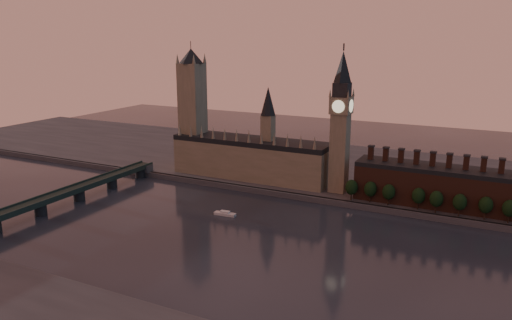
% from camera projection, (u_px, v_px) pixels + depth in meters
% --- Properties ---
extents(ground, '(900.00, 900.00, 0.00)m').
position_uv_depth(ground, '(261.00, 249.00, 280.03)').
color(ground, black).
rests_on(ground, ground).
extents(north_bank, '(900.00, 182.00, 4.00)m').
position_uv_depth(north_bank, '(350.00, 171.00, 433.99)').
color(north_bank, '#494A4F').
rests_on(north_bank, ground).
extents(palace_of_westminster, '(130.00, 30.30, 74.00)m').
position_uv_depth(palace_of_westminster, '(252.00, 156.00, 402.41)').
color(palace_of_westminster, gray).
rests_on(palace_of_westminster, north_bank).
extents(victoria_tower, '(24.00, 24.00, 108.00)m').
position_uv_depth(victoria_tower, '(193.00, 106.00, 417.50)').
color(victoria_tower, gray).
rests_on(victoria_tower, north_bank).
extents(big_ben, '(15.00, 15.00, 107.00)m').
position_uv_depth(big_ben, '(341.00, 121.00, 357.29)').
color(big_ben, gray).
rests_on(big_ben, north_bank).
extents(chimney_block, '(110.00, 25.00, 37.00)m').
position_uv_depth(chimney_block, '(439.00, 186.00, 336.40)').
color(chimney_block, '#4C281D').
rests_on(chimney_block, north_bank).
extents(embankment_tree_0, '(8.60, 8.60, 14.88)m').
position_uv_depth(embankment_tree_0, '(351.00, 187.00, 347.42)').
color(embankment_tree_0, black).
rests_on(embankment_tree_0, north_bank).
extents(embankment_tree_1, '(8.60, 8.60, 14.88)m').
position_uv_depth(embankment_tree_1, '(370.00, 189.00, 343.29)').
color(embankment_tree_1, black).
rests_on(embankment_tree_1, north_bank).
extents(embankment_tree_2, '(8.60, 8.60, 14.88)m').
position_uv_depth(embankment_tree_2, '(389.00, 192.00, 337.04)').
color(embankment_tree_2, black).
rests_on(embankment_tree_2, north_bank).
extents(embankment_tree_3, '(8.60, 8.60, 14.88)m').
position_uv_depth(embankment_tree_3, '(418.00, 196.00, 329.01)').
color(embankment_tree_3, black).
rests_on(embankment_tree_3, north_bank).
extents(embankment_tree_4, '(8.60, 8.60, 14.88)m').
position_uv_depth(embankment_tree_4, '(436.00, 199.00, 322.72)').
color(embankment_tree_4, black).
rests_on(embankment_tree_4, north_bank).
extents(embankment_tree_5, '(8.60, 8.60, 14.88)m').
position_uv_depth(embankment_tree_5, '(460.00, 202.00, 316.61)').
color(embankment_tree_5, black).
rests_on(embankment_tree_5, north_bank).
extents(embankment_tree_6, '(8.60, 8.60, 14.88)m').
position_uv_depth(embankment_tree_6, '(486.00, 205.00, 311.11)').
color(embankment_tree_6, black).
rests_on(embankment_tree_6, north_bank).
extents(embankment_tree_7, '(8.60, 8.60, 14.88)m').
position_uv_depth(embankment_tree_7, '(510.00, 208.00, 305.09)').
color(embankment_tree_7, black).
rests_on(embankment_tree_7, north_bank).
extents(westminster_bridge, '(14.00, 200.00, 11.55)m').
position_uv_depth(westminster_bridge, '(57.00, 198.00, 343.15)').
color(westminster_bridge, '#1D2D26').
rests_on(westminster_bridge, ground).
extents(river_boat, '(15.11, 5.21, 2.97)m').
position_uv_depth(river_boat, '(225.00, 214.00, 331.74)').
color(river_boat, beige).
rests_on(river_boat, ground).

